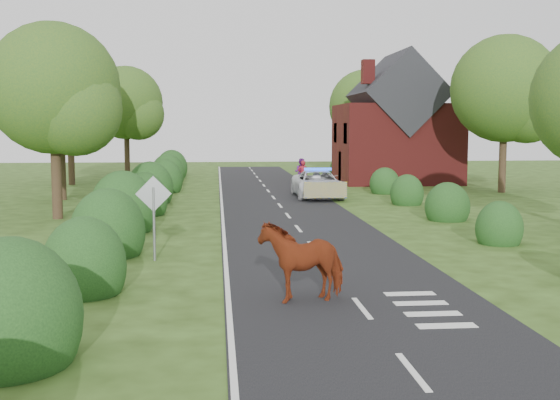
{
  "coord_description": "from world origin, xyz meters",
  "views": [
    {
      "loc": [
        -3.13,
        -18.77,
        3.99
      ],
      "look_at": [
        -0.85,
        6.55,
        1.3
      ],
      "focal_mm": 45.0,
      "sensor_mm": 36.0,
      "label": 1
    }
  ],
  "objects": [
    {
      "name": "house",
      "position": [
        9.49,
        30.0,
        3.79
      ],
      "size": [
        8.0,
        7.4,
        9.17
      ],
      "color": "maroon",
      "rests_on": "ground"
    },
    {
      "name": "tree_right_c",
      "position": [
        9.27,
        37.85,
        5.34
      ],
      "size": [
        6.15,
        6.0,
        8.58
      ],
      "color": "#332316",
      "rests_on": "ground"
    },
    {
      "name": "hedgerow_left",
      "position": [
        -6.51,
        11.69,
        0.75
      ],
      "size": [
        2.75,
        50.41,
        3.0
      ],
      "color": "#1C3E19",
      "rests_on": "ground"
    },
    {
      "name": "tree_left_b",
      "position": [
        -11.25,
        19.86,
        5.04
      ],
      "size": [
        5.74,
        5.6,
        8.07
      ],
      "color": "#332316",
      "rests_on": "ground"
    },
    {
      "name": "police_van",
      "position": [
        2.48,
        19.88,
        0.76
      ],
      "size": [
        2.52,
        5.52,
        1.67
      ],
      "rotation": [
        0.0,
        0.0,
        0.0
      ],
      "color": "silver",
      "rests_on": "ground"
    },
    {
      "name": "road_sign",
      "position": [
        -5.0,
        2.0,
        1.65
      ],
      "size": [
        1.06,
        0.08,
        2.53
      ],
      "color": "gray",
      "rests_on": "ground"
    },
    {
      "name": "tree_left_c",
      "position": [
        -12.7,
        29.83,
        6.53
      ],
      "size": [
        6.97,
        6.8,
        10.22
      ],
      "color": "#332316",
      "rests_on": "ground"
    },
    {
      "name": "pedestrian_purple",
      "position": [
        2.46,
        27.58,
        0.93
      ],
      "size": [
        1.12,
        1.04,
        1.85
      ],
      "primitive_type": "imported",
      "rotation": [
        0.0,
        0.0,
        2.66
      ],
      "color": "#651E7D",
      "rests_on": "ground"
    },
    {
      "name": "tree_left_d",
      "position": [
        -10.23,
        39.85,
        5.64
      ],
      "size": [
        6.15,
        6.0,
        8.89
      ],
      "color": "#332316",
      "rests_on": "ground"
    },
    {
      "name": "pedestrian_red",
      "position": [
        2.44,
        26.43,
        0.88
      ],
      "size": [
        0.65,
        0.44,
        1.76
      ],
      "primitive_type": "imported",
      "rotation": [
        0.0,
        0.0,
        3.12
      ],
      "color": "maroon",
      "rests_on": "ground"
    },
    {
      "name": "cow",
      "position": [
        -1.19,
        -2.95,
        0.77
      ],
      "size": [
        2.4,
        1.7,
        1.54
      ],
      "primitive_type": "imported",
      "rotation": [
        0.0,
        0.0,
        -1.29
      ],
      "color": "#622C0F",
      "rests_on": "ground"
    },
    {
      "name": "ground",
      "position": [
        0.0,
        0.0,
        0.0
      ],
      "size": [
        120.0,
        120.0,
        0.0
      ],
      "primitive_type": "plane",
      "color": "#2B3F14"
    },
    {
      "name": "road_markings",
      "position": [
        -1.6,
        12.93,
        0.03
      ],
      "size": [
        4.96,
        70.0,
        0.01
      ],
      "color": "white",
      "rests_on": "road"
    },
    {
      "name": "hedgerow_right",
      "position": [
        6.6,
        11.21,
        0.55
      ],
      "size": [
        2.1,
        45.78,
        2.1
      ],
      "color": "#1C3E19",
      "rests_on": "ground"
    },
    {
      "name": "tree_right_b",
      "position": [
        14.29,
        21.84,
        5.94
      ],
      "size": [
        6.56,
        6.4,
        9.4
      ],
      "color": "#332316",
      "rests_on": "ground"
    },
    {
      "name": "road",
      "position": [
        0.0,
        15.0,
        0.01
      ],
      "size": [
        6.0,
        70.0,
        0.02
      ],
      "primitive_type": "cube",
      "color": "black",
      "rests_on": "ground"
    },
    {
      "name": "tree_left_a",
      "position": [
        -9.75,
        11.86,
        5.34
      ],
      "size": [
        5.74,
        5.6,
        8.38
      ],
      "color": "#332316",
      "rests_on": "ground"
    }
  ]
}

